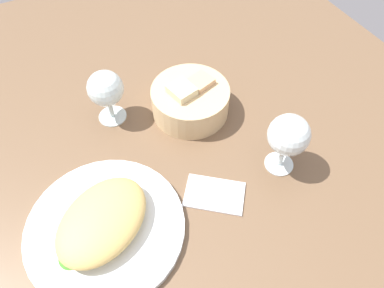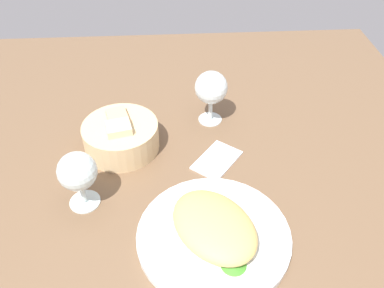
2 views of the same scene
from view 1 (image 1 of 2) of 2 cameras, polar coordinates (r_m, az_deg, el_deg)
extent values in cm
cube|color=brown|center=(74.38, -7.21, -2.34)|extent=(140.00, 140.00, 2.00)
cylinder|color=white|center=(66.35, -13.53, -12.77)|extent=(27.84, 27.84, 1.40)
ellipsoid|color=#D8B363|center=(63.70, -14.05, -11.66)|extent=(22.05, 20.38, 4.57)
cone|color=#418D2B|center=(64.52, -18.60, -16.42)|extent=(4.42, 4.42, 1.12)
cylinder|color=#D6B583|center=(78.30, -0.27, 6.86)|extent=(16.71, 16.71, 6.42)
cube|color=tan|center=(78.17, 1.31, 8.89)|extent=(5.83, 5.50, 4.80)
cube|color=beige|center=(75.96, -1.60, 7.55)|extent=(5.71, 6.09, 5.16)
cylinder|color=silver|center=(73.65, 13.60, -3.01)|extent=(5.70, 5.70, 0.60)
cylinder|color=silver|center=(71.41, 14.02, -1.76)|extent=(1.00, 1.00, 4.98)
sphere|color=silver|center=(66.46, 15.09, 1.40)|extent=(7.76, 7.76, 7.76)
cylinder|color=silver|center=(81.16, -12.45, 4.39)|extent=(6.04, 6.04, 0.60)
cylinder|color=silver|center=(79.38, -12.75, 5.55)|extent=(1.00, 1.00, 4.30)
sphere|color=silver|center=(75.27, -13.55, 8.56)|extent=(7.45, 7.45, 7.45)
cube|color=white|center=(68.05, 3.59, -7.87)|extent=(12.97, 12.31, 0.80)
camera|label=2|loc=(0.58, -84.44, 10.02)|focal=38.05mm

